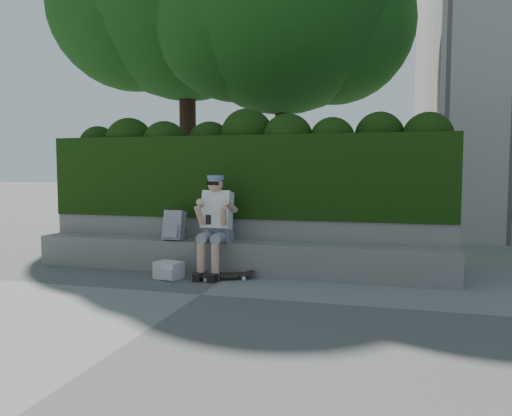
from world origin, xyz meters
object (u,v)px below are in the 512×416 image
(backpack_plaid, at_px, (174,225))
(person, at_px, (216,221))
(backpack_ground, at_px, (169,270))
(skateboard, at_px, (224,275))

(backpack_plaid, bearing_deg, person, -1.99)
(backpack_ground, bearing_deg, skateboard, 24.80)
(skateboard, bearing_deg, backpack_plaid, 134.23)
(backpack_plaid, height_order, backpack_ground, backpack_plaid)
(person, relative_size, backpack_ground, 3.91)
(person, xyz_separation_m, backpack_plaid, (-0.66, 0.08, -0.09))
(person, bearing_deg, skateboard, -51.30)
(skateboard, distance_m, backpack_plaid, 1.10)
(person, relative_size, backpack_plaid, 3.26)
(skateboard, xyz_separation_m, backpack_plaid, (-0.86, 0.33, 0.60))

